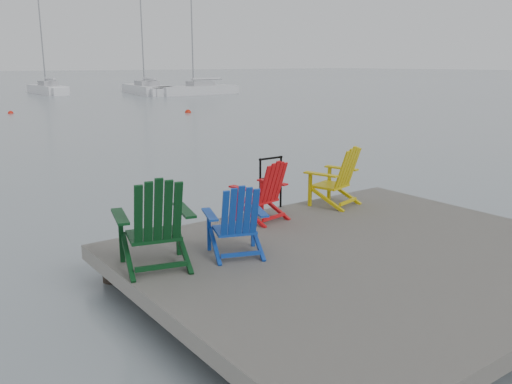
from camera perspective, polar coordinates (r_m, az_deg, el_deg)
ground at (r=7.56m, az=11.57°, el=-9.69°), size 400.00×400.00×0.00m
dock at (r=7.43m, az=11.69°, el=-7.22°), size 6.00×5.00×1.40m
handrail at (r=9.13m, az=1.56°, el=1.48°), size 0.48×0.04×0.90m
chair_green at (r=6.58m, az=-10.57°, el=-3.17°), size 1.07×1.01×1.15m
chair_blue at (r=6.92m, az=-2.06°, el=-2.95°), size 0.92×0.88×0.96m
chair_red at (r=8.48m, az=0.82°, el=0.14°), size 0.86×0.81×0.96m
chair_yellow at (r=9.48m, az=8.53°, el=1.67°), size 0.97×0.92×1.04m
sailboat_near at (r=56.19m, az=-21.10°, el=9.98°), size 1.98×7.21×10.07m
sailboat_mid at (r=54.15m, az=-11.50°, el=10.50°), size 4.09×9.86×13.06m
sailboat_far at (r=51.70m, az=-6.20°, el=10.56°), size 7.98×2.64×10.90m
buoy_c at (r=33.08m, az=-7.17°, el=8.30°), size 0.37×0.37×0.37m
buoy_d at (r=35.39m, az=-24.41°, el=7.54°), size 0.31×0.31×0.31m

